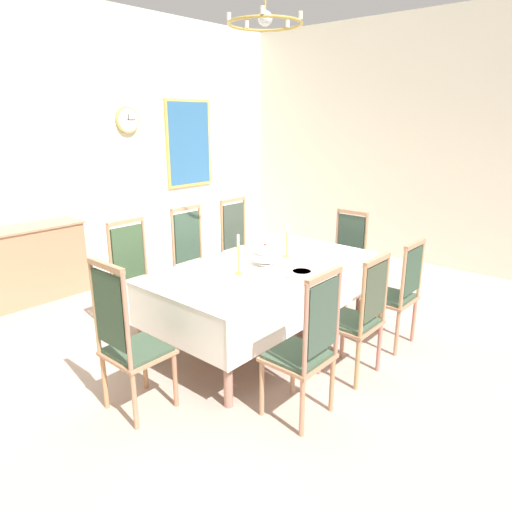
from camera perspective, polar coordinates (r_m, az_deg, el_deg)
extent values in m
cube|color=#B59E90|center=(4.58, 2.03, -11.04)|extent=(7.07, 6.35, 0.04)
cube|color=silver|center=(6.57, -20.73, 12.68)|extent=(7.07, 0.08, 3.54)
cube|color=silver|center=(7.21, 20.86, 12.93)|extent=(0.08, 6.35, 3.54)
cylinder|color=#A77565|center=(3.51, -3.51, -12.99)|extent=(0.07, 0.07, 0.75)
cylinder|color=tan|center=(5.00, 12.78, -4.05)|extent=(0.07, 0.07, 0.75)
cylinder|color=tan|center=(4.19, -13.32, -8.27)|extent=(0.07, 0.07, 0.75)
cylinder|color=tan|center=(5.50, 3.73, -1.73)|extent=(0.07, 0.07, 0.75)
cube|color=#AD7858|center=(4.36, 0.97, -2.07)|extent=(2.08, 1.07, 0.08)
cube|color=#AD7C5B|center=(4.34, 0.98, -1.38)|extent=(2.20, 1.19, 0.03)
cube|color=white|center=(4.34, 0.98, -1.17)|extent=(2.22, 1.21, 0.00)
cube|color=white|center=(4.07, 7.43, -5.59)|extent=(2.22, 0.00, 0.40)
cube|color=white|center=(4.79, -4.51, -2.05)|extent=(2.22, 0.00, 0.40)
cube|color=white|center=(3.69, -10.24, -8.17)|extent=(0.00, 1.21, 0.40)
cube|color=white|center=(5.25, 8.73, -0.48)|extent=(0.00, 1.21, 0.40)
cylinder|color=tan|center=(3.49, 0.72, -16.03)|extent=(0.04, 0.04, 0.45)
cylinder|color=tan|center=(3.75, 4.59, -13.61)|extent=(0.04, 0.04, 0.45)
cylinder|color=tan|center=(3.31, 5.73, -18.16)|extent=(0.04, 0.04, 0.45)
cylinder|color=#A9805C|center=(3.58, 9.39, -15.38)|extent=(0.04, 0.04, 0.45)
cube|color=#AD7C5B|center=(3.41, 5.22, -12.39)|extent=(0.44, 0.42, 0.03)
cube|color=#394C39|center=(3.40, 5.23, -12.03)|extent=(0.40, 0.38, 0.02)
cylinder|color=#AE7862|center=(3.01, 6.15, -9.25)|extent=(0.03, 0.03, 0.65)
cylinder|color=#B1745F|center=(3.31, 10.05, -6.93)|extent=(0.03, 0.03, 0.65)
cube|color=#394C3C|center=(3.15, 8.23, -7.50)|extent=(0.34, 0.02, 0.50)
cube|color=#AD7C5B|center=(3.04, 8.45, -2.43)|extent=(0.40, 0.04, 0.04)
cylinder|color=#A38159|center=(4.70, -10.49, -7.31)|extent=(0.04, 0.04, 0.45)
cylinder|color=#B1735A|center=(4.49, -14.29, -8.70)|extent=(0.04, 0.04, 0.45)
cylinder|color=#B37A56|center=(4.96, -13.12, -6.12)|extent=(0.04, 0.04, 0.45)
cylinder|color=#A47557|center=(4.77, -16.81, -7.37)|extent=(0.04, 0.04, 0.45)
cube|color=#AD7C5B|center=(4.64, -13.87, -4.68)|extent=(0.44, 0.42, 0.03)
cube|color=#394C39|center=(4.63, -13.90, -4.40)|extent=(0.40, 0.38, 0.02)
cylinder|color=#A6805E|center=(4.78, -13.61, 0.49)|extent=(0.03, 0.03, 0.69)
cylinder|color=#A77B56|center=(4.58, -17.55, -0.55)|extent=(0.03, 0.03, 0.69)
cube|color=#385033|center=(4.66, -15.57, 0.39)|extent=(0.34, 0.02, 0.52)
cube|color=#AD7C5B|center=(4.59, -15.87, 4.10)|extent=(0.40, 0.04, 0.04)
cylinder|color=#B6745E|center=(4.02, 7.85, -11.47)|extent=(0.04, 0.04, 0.45)
cylinder|color=#AB7964|center=(4.31, 10.67, -9.57)|extent=(0.04, 0.04, 0.45)
cylinder|color=#A68356|center=(3.87, 12.42, -12.97)|extent=(0.04, 0.04, 0.45)
cylinder|color=#B37365|center=(4.17, 14.99, -10.86)|extent=(0.04, 0.04, 0.45)
cube|color=#AD7C5B|center=(3.98, 11.69, -8.17)|extent=(0.44, 0.42, 0.03)
cube|color=#394C39|center=(3.97, 11.71, -7.85)|extent=(0.40, 0.38, 0.02)
cylinder|color=#AC7E54|center=(3.62, 13.05, -5.58)|extent=(0.03, 0.03, 0.59)
cylinder|color=tan|center=(3.95, 15.74, -3.88)|extent=(0.03, 0.03, 0.59)
cube|color=#404A36|center=(3.78, 14.49, -4.28)|extent=(0.34, 0.02, 0.45)
cube|color=#AD7C5B|center=(3.69, 14.79, -0.45)|extent=(0.40, 0.04, 0.04)
cylinder|color=#A97B52|center=(5.16, -3.92, -4.81)|extent=(0.04, 0.04, 0.45)
cylinder|color=tan|center=(4.92, -7.06, -6.01)|extent=(0.04, 0.04, 0.45)
cylinder|color=#B67955|center=(5.40, -6.65, -3.87)|extent=(0.04, 0.04, 0.45)
cylinder|color=#AC7C5A|center=(5.17, -9.75, -4.96)|extent=(0.04, 0.04, 0.45)
cube|color=#AD7C5B|center=(5.08, -6.93, -2.41)|extent=(0.44, 0.42, 0.03)
cube|color=#394C39|center=(5.07, -6.94, -2.15)|extent=(0.40, 0.38, 0.02)
cylinder|color=tan|center=(5.23, -6.90, 2.36)|extent=(0.03, 0.03, 0.71)
cylinder|color=tan|center=(4.99, -10.21, 1.50)|extent=(0.03, 0.03, 0.71)
cube|color=#364D3D|center=(5.10, -8.53, 2.33)|extent=(0.34, 0.02, 0.54)
cube|color=#AD7C5B|center=(5.03, -8.69, 5.85)|extent=(0.40, 0.04, 0.04)
cylinder|color=#A4775C|center=(4.60, 12.93, -8.01)|extent=(0.04, 0.04, 0.45)
cylinder|color=#A97E52|center=(4.91, 15.06, -6.52)|extent=(0.04, 0.04, 0.45)
cylinder|color=tan|center=(4.46, 17.04, -9.14)|extent=(0.04, 0.04, 0.45)
cylinder|color=#B37560|center=(4.78, 18.95, -7.51)|extent=(0.04, 0.04, 0.45)
cube|color=#AD7C5B|center=(4.59, 16.24, -5.08)|extent=(0.44, 0.42, 0.03)
cube|color=#394C39|center=(4.58, 16.26, -4.80)|extent=(0.40, 0.38, 0.02)
cylinder|color=tan|center=(4.26, 17.74, -2.77)|extent=(0.03, 0.03, 0.56)
cylinder|color=tan|center=(4.60, 19.70, -1.50)|extent=(0.03, 0.03, 0.56)
cube|color=#314736|center=(4.42, 18.79, -1.77)|extent=(0.34, 0.02, 0.42)
cube|color=#AD7C5B|center=(4.35, 19.10, 1.38)|extent=(0.40, 0.04, 0.04)
cylinder|color=#AA795C|center=(5.67, 1.30, -2.76)|extent=(0.04, 0.04, 0.45)
cylinder|color=#AC755B|center=(5.40, -1.28, -3.78)|extent=(0.04, 0.04, 0.45)
cylinder|color=tan|center=(5.89, -1.40, -1.99)|extent=(0.04, 0.04, 0.45)
cylinder|color=#AB7356|center=(5.63, -4.00, -2.93)|extent=(0.04, 0.04, 0.45)
cube|color=#AD7C5B|center=(5.57, -1.36, -0.56)|extent=(0.44, 0.42, 0.03)
cube|color=#394C39|center=(5.56, -1.36, -0.31)|extent=(0.40, 0.38, 0.02)
cylinder|color=#AE8251|center=(5.73, -1.48, 3.73)|extent=(0.03, 0.03, 0.70)
cylinder|color=#AC7D53|center=(5.46, -4.24, 3.02)|extent=(0.03, 0.03, 0.70)
cube|color=#3D473C|center=(5.59, -2.83, 3.73)|extent=(0.34, 0.02, 0.53)
cube|color=#AD7C5B|center=(5.53, -2.88, 6.93)|extent=(0.40, 0.04, 0.04)
cylinder|color=#AC7B55|center=(3.90, -13.62, -12.75)|extent=(0.04, 0.04, 0.45)
cylinder|color=#B27357|center=(3.64, -9.98, -14.87)|extent=(0.04, 0.04, 0.45)
cylinder|color=tan|center=(3.74, -18.22, -14.55)|extent=(0.04, 0.04, 0.45)
cylinder|color=tan|center=(3.46, -14.79, -16.99)|extent=(0.04, 0.04, 0.45)
cube|color=#AD7C5B|center=(3.57, -14.43, -11.50)|extent=(0.42, 0.44, 0.03)
cube|color=#394C39|center=(3.55, -14.46, -11.15)|extent=(0.38, 0.40, 0.02)
cylinder|color=#A38257|center=(3.48, -19.30, -6.04)|extent=(0.03, 0.03, 0.70)
cylinder|color=tan|center=(3.17, -15.69, -7.98)|extent=(0.03, 0.03, 0.70)
cube|color=#334936|center=(3.31, -17.64, -6.40)|extent=(0.02, 0.34, 0.54)
cube|color=#AD7C5B|center=(3.20, -18.13, -1.16)|extent=(0.04, 0.40, 0.04)
cylinder|color=tan|center=(5.40, 11.17, -4.07)|extent=(0.04, 0.04, 0.45)
cylinder|color=tan|center=(5.59, 7.80, -3.20)|extent=(0.04, 0.04, 0.45)
cylinder|color=#A77362|center=(5.70, 12.99, -3.07)|extent=(0.04, 0.04, 0.45)
cylinder|color=#A8775B|center=(5.88, 9.74, -2.28)|extent=(0.04, 0.04, 0.45)
cube|color=#AD7C5B|center=(5.56, 10.55, -0.85)|extent=(0.42, 0.44, 0.03)
cube|color=#394C39|center=(5.56, 10.56, -0.61)|extent=(0.38, 0.40, 0.02)
cylinder|color=tan|center=(5.56, 13.44, 2.14)|extent=(0.03, 0.03, 0.57)
cylinder|color=#A87A62|center=(5.74, 10.01, 2.81)|extent=(0.03, 0.03, 0.57)
cube|color=#364B3F|center=(5.64, 11.72, 2.77)|extent=(0.02, 0.34, 0.43)
cube|color=#AD7C5B|center=(5.58, 11.87, 5.33)|extent=(0.04, 0.40, 0.04)
cylinder|color=white|center=(4.35, 1.13, -0.96)|extent=(0.14, 0.14, 0.02)
ellipsoid|color=white|center=(4.33, 1.14, -0.11)|extent=(0.26, 0.26, 0.12)
ellipsoid|color=white|center=(4.31, 1.14, 0.76)|extent=(0.23, 0.23, 0.09)
sphere|color=maroon|center=(4.29, 1.15, 1.40)|extent=(0.03, 0.03, 0.03)
cylinder|color=gold|center=(4.08, -2.18, -2.18)|extent=(0.07, 0.07, 0.02)
cylinder|color=gold|center=(4.05, -2.20, -0.51)|extent=(0.02, 0.02, 0.23)
cone|color=gold|center=(4.01, -2.22, 1.16)|extent=(0.04, 0.04, 0.02)
cylinder|color=silver|center=(4.00, -2.23, 1.99)|extent=(0.02, 0.02, 0.10)
cylinder|color=gold|center=(4.59, 3.78, -0.04)|extent=(0.07, 0.07, 0.02)
cylinder|color=gold|center=(4.56, 3.81, 1.43)|extent=(0.02, 0.02, 0.23)
cone|color=gold|center=(4.53, 3.84, 2.88)|extent=(0.04, 0.04, 0.02)
cylinder|color=silver|center=(4.52, 3.85, 3.62)|extent=(0.02, 0.02, 0.10)
cylinder|color=white|center=(4.72, 11.83, 0.29)|extent=(0.19, 0.19, 0.05)
cylinder|color=white|center=(4.72, 11.83, 0.37)|extent=(0.16, 0.16, 0.03)
torus|color=maroon|center=(4.71, 11.84, 0.53)|extent=(0.19, 0.19, 0.01)
cylinder|color=white|center=(4.08, 5.67, -2.12)|extent=(0.20, 0.20, 0.04)
cylinder|color=white|center=(4.08, 5.67, -2.04)|extent=(0.16, 0.16, 0.03)
torus|color=maroon|center=(4.07, 5.67, -1.90)|extent=(0.19, 0.19, 0.01)
cube|color=gold|center=(4.82, 12.92, 0.31)|extent=(0.02, 0.14, 0.00)
ellipsoid|color=gold|center=(4.85, 12.04, 0.51)|extent=(0.03, 0.05, 0.01)
cube|color=gold|center=(3.97, 5.03, -2.87)|extent=(0.03, 0.14, 0.00)
ellipsoid|color=gold|center=(4.00, 3.95, -2.64)|extent=(0.03, 0.05, 0.01)
cube|color=#AD7C5B|center=(6.05, -26.93, -1.20)|extent=(1.40, 0.44, 0.88)
cube|color=tan|center=(5.94, -27.50, 2.95)|extent=(1.44, 0.48, 0.02)
cube|color=#A58251|center=(6.38, -24.85, -0.07)|extent=(0.59, 0.01, 0.70)
cylinder|color=#D1B251|center=(6.85, -15.66, 15.92)|extent=(0.35, 0.05, 0.35)
cylinder|color=white|center=(6.83, -15.53, 15.93)|extent=(0.31, 0.01, 0.31)
cube|color=black|center=(6.82, -15.53, 16.26)|extent=(0.01, 0.00, 0.09)
cube|color=black|center=(6.85, -15.17, 15.96)|extent=(0.12, 0.00, 0.01)
cube|color=#D1B251|center=(7.54, -8.32, 13.62)|extent=(0.89, 0.04, 1.33)
cube|color=#2F6396|center=(7.53, -8.20, 13.61)|extent=(0.81, 0.01, 1.25)
sphere|color=white|center=(4.20, 1.14, 27.33)|extent=(0.12, 0.12, 0.12)
torus|color=gold|center=(4.19, 1.13, 26.79)|extent=(0.62, 0.62, 0.02)
cylinder|color=silver|center=(4.43, 3.91, 26.74)|extent=(0.04, 0.04, 0.06)
cylinder|color=silver|center=(4.45, -1.16, 26.72)|extent=(0.04, 0.04, 0.06)
cylinder|color=silver|center=(4.14, -3.39, 27.46)|extent=(0.04, 0.04, 0.06)
cylinder|color=silver|center=(3.90, 0.80, 28.13)|extent=(0.04, 0.04, 0.06)
cylinder|color=silver|center=(4.10, 5.51, 27.52)|extent=(0.04, 0.04, 0.06)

